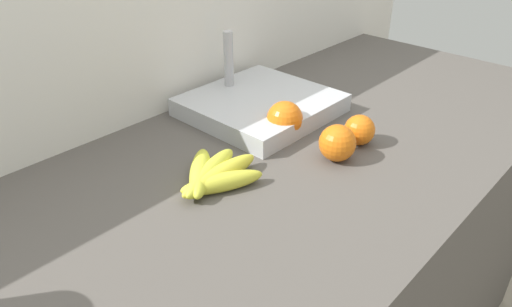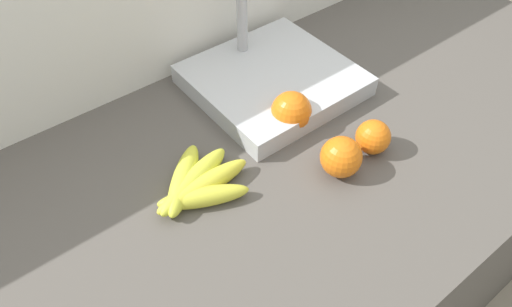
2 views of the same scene
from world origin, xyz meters
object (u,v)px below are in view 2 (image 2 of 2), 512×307
at_px(orange_back_left, 291,111).
at_px(sink_basin, 272,79).
at_px(orange_center, 373,137).
at_px(orange_front, 341,157).
at_px(banana_bunch, 196,185).

relative_size(orange_back_left, sink_basin, 0.25).
relative_size(orange_back_left, orange_center, 1.22).
xyz_separation_m(orange_front, sink_basin, (0.06, 0.27, -0.01)).
xyz_separation_m(banana_bunch, orange_back_left, (0.25, 0.03, 0.02)).
distance_m(banana_bunch, orange_center, 0.35).
xyz_separation_m(banana_bunch, orange_front, (0.24, -0.12, 0.02)).
relative_size(orange_front, sink_basin, 0.24).
xyz_separation_m(orange_back_left, orange_front, (-0.01, -0.15, -0.00)).
distance_m(banana_bunch, orange_front, 0.27).
bearing_deg(orange_front, sink_basin, 77.91).
height_order(orange_front, sink_basin, sink_basin).
relative_size(orange_back_left, orange_front, 1.06).
distance_m(orange_center, sink_basin, 0.27).
bearing_deg(orange_front, orange_back_left, 86.97).
distance_m(orange_back_left, orange_center, 0.17).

